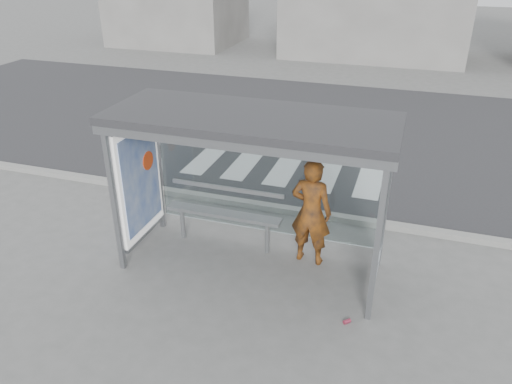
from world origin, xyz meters
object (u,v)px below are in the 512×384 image
person (311,212)px  bench (224,213)px  soda_can (347,321)px  bus_shelter (229,151)px

person → bench: bearing=4.3°
bench → soda_can: 2.84m
bus_shelter → person: bearing=18.3°
bus_shelter → person: 1.68m
person → bench: 1.56m
bus_shelter → soda_can: 3.03m
person → soda_can: (0.87, -1.37, -0.90)m
bus_shelter → person: (1.24, 0.41, -1.06)m
person → soda_can: size_ratio=17.12×
soda_can → bench: bearing=149.7°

